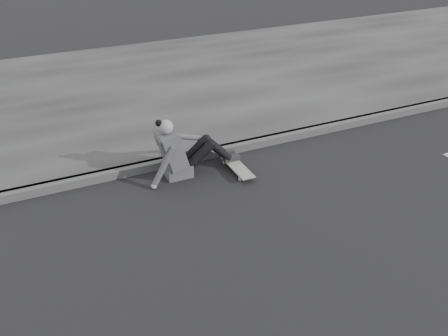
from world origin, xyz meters
name	(u,v)px	position (x,y,z in m)	size (l,w,h in m)	color
ground	(335,247)	(0.00, 0.00, 0.00)	(80.00, 80.00, 0.00)	black
curb	(235,148)	(0.00, 2.58, 0.06)	(24.00, 0.16, 0.12)	#454545
sidewalk	(169,85)	(0.00, 5.60, 0.06)	(24.00, 6.00, 0.12)	#343434
skateboard	(237,166)	(-0.24, 2.02, 0.07)	(0.20, 0.78, 0.09)	#AAAAA4
seated_woman	(181,151)	(-0.97, 2.27, 0.36)	(1.38, 0.46, 0.88)	#48484B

